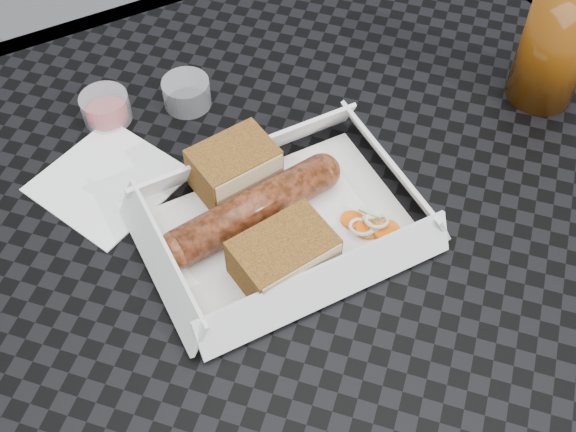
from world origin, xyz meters
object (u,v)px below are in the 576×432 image
(food_tray, at_px, (283,227))
(bratwurst, at_px, (252,209))
(patio_table, at_px, (329,265))
(drink_glass, at_px, (554,49))

(food_tray, relative_size, bratwurst, 1.15)
(patio_table, distance_m, drink_glass, 0.32)
(bratwurst, bearing_deg, food_tray, -37.50)
(bratwurst, bearing_deg, patio_table, -24.96)
(patio_table, xyz_separation_m, drink_glass, (0.28, 0.05, 0.14))
(food_tray, height_order, bratwurst, bratwurst)
(patio_table, distance_m, bratwurst, 0.12)
(patio_table, bearing_deg, bratwurst, 155.04)
(food_tray, distance_m, drink_glass, 0.33)
(food_tray, bearing_deg, bratwurst, 142.50)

